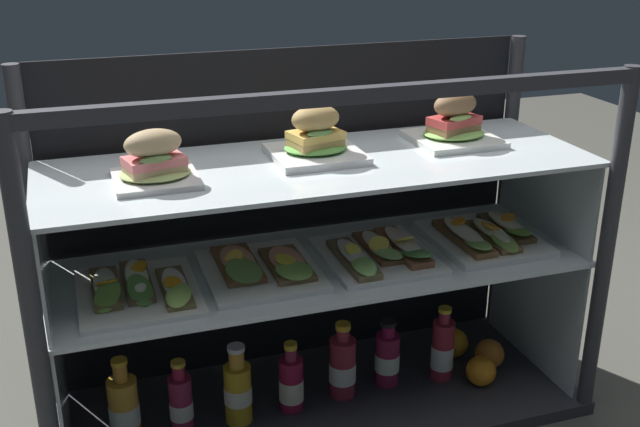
{
  "coord_description": "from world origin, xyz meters",
  "views": [
    {
      "loc": [
        -0.54,
        -1.61,
        1.22
      ],
      "look_at": [
        0.0,
        0.0,
        0.55
      ],
      "focal_mm": 43.37,
      "sensor_mm": 36.0,
      "label": 1
    }
  ],
  "objects_px": {
    "open_sandwich_tray_mid_right": "(380,253)",
    "orange_fruit_rolled_forward": "(489,354)",
    "open_sandwich_tray_far_left": "(261,267)",
    "orange_fruit_near_left_post": "(481,371)",
    "open_sandwich_tray_left_of_center": "(485,236)",
    "plated_roll_sandwich_near_left_corner": "(154,162)",
    "juice_bottle_front_right_end": "(124,407)",
    "plated_roll_sandwich_far_left": "(317,140)",
    "plated_roll_sandwich_mid_right": "(454,125)",
    "juice_bottle_tucked_behind": "(343,367)",
    "juice_bottle_back_center": "(442,350)",
    "juice_bottle_front_second": "(238,390)",
    "juice_bottle_back_left": "(387,358)",
    "juice_bottle_near_post": "(291,384)",
    "open_sandwich_tray_center": "(139,289)",
    "juice_bottle_front_left_end": "(181,402)",
    "orange_fruit_beside_bottles": "(453,343)"
  },
  "relations": [
    {
      "from": "open_sandwich_tray_far_left",
      "to": "juice_bottle_back_center",
      "type": "relative_size",
      "value": 1.41
    },
    {
      "from": "plated_roll_sandwich_mid_right",
      "to": "open_sandwich_tray_mid_right",
      "type": "bearing_deg",
      "value": -160.18
    },
    {
      "from": "juice_bottle_front_right_end",
      "to": "juice_bottle_back_center",
      "type": "relative_size",
      "value": 1.01
    },
    {
      "from": "plated_roll_sandwich_far_left",
      "to": "juice_bottle_front_right_end",
      "type": "distance_m",
      "value": 0.79
    },
    {
      "from": "juice_bottle_front_left_end",
      "to": "juice_bottle_back_left",
      "type": "xyz_separation_m",
      "value": [
        0.55,
        0.02,
        0.0
      ]
    },
    {
      "from": "open_sandwich_tray_left_of_center",
      "to": "orange_fruit_rolled_forward",
      "type": "relative_size",
      "value": 3.69
    },
    {
      "from": "open_sandwich_tray_center",
      "to": "juice_bottle_back_center",
      "type": "distance_m",
      "value": 0.85
    },
    {
      "from": "open_sandwich_tray_left_of_center",
      "to": "juice_bottle_back_left",
      "type": "height_order",
      "value": "open_sandwich_tray_left_of_center"
    },
    {
      "from": "plated_roll_sandwich_near_left_corner",
      "to": "open_sandwich_tray_far_left",
      "type": "distance_m",
      "value": 0.36
    },
    {
      "from": "plated_roll_sandwich_far_left",
      "to": "juice_bottle_near_post",
      "type": "distance_m",
      "value": 0.63
    },
    {
      "from": "juice_bottle_front_second",
      "to": "juice_bottle_back_left",
      "type": "xyz_separation_m",
      "value": [
        0.42,
        0.04,
        -0.01
      ]
    },
    {
      "from": "open_sandwich_tray_center",
      "to": "juice_bottle_front_second",
      "type": "bearing_deg",
      "value": 3.72
    },
    {
      "from": "juice_bottle_tucked_behind",
      "to": "juice_bottle_front_left_end",
      "type": "bearing_deg",
      "value": -179.27
    },
    {
      "from": "plated_roll_sandwich_far_left",
      "to": "orange_fruit_near_left_post",
      "type": "distance_m",
      "value": 0.78
    },
    {
      "from": "plated_roll_sandwich_near_left_corner",
      "to": "plated_roll_sandwich_far_left",
      "type": "height_order",
      "value": "plated_roll_sandwich_far_left"
    },
    {
      "from": "plated_roll_sandwich_far_left",
      "to": "open_sandwich_tray_far_left",
      "type": "xyz_separation_m",
      "value": [
        -0.15,
        -0.05,
        -0.28
      ]
    },
    {
      "from": "juice_bottle_back_left",
      "to": "open_sandwich_tray_far_left",
      "type": "bearing_deg",
      "value": -174.79
    },
    {
      "from": "open_sandwich_tray_mid_right",
      "to": "orange_fruit_near_left_post",
      "type": "relative_size",
      "value": 3.79
    },
    {
      "from": "juice_bottle_tucked_behind",
      "to": "orange_fruit_beside_bottles",
      "type": "xyz_separation_m",
      "value": [
        0.36,
        0.08,
        -0.04
      ]
    },
    {
      "from": "juice_bottle_back_center",
      "to": "orange_fruit_rolled_forward",
      "type": "relative_size",
      "value": 2.61
    },
    {
      "from": "juice_bottle_front_right_end",
      "to": "orange_fruit_rolled_forward",
      "type": "xyz_separation_m",
      "value": [
        0.99,
        -0.01,
        -0.04
      ]
    },
    {
      "from": "open_sandwich_tray_mid_right",
      "to": "juice_bottle_tucked_behind",
      "type": "bearing_deg",
      "value": 160.27
    },
    {
      "from": "orange_fruit_near_left_post",
      "to": "juice_bottle_front_second",
      "type": "bearing_deg",
      "value": 175.35
    },
    {
      "from": "plated_roll_sandwich_mid_right",
      "to": "juice_bottle_front_right_end",
      "type": "xyz_separation_m",
      "value": [
        -0.86,
        -0.05,
        -0.61
      ]
    },
    {
      "from": "juice_bottle_near_post",
      "to": "juice_bottle_tucked_behind",
      "type": "height_order",
      "value": "juice_bottle_tucked_behind"
    },
    {
      "from": "open_sandwich_tray_far_left",
      "to": "juice_bottle_tucked_behind",
      "type": "distance_m",
      "value": 0.39
    },
    {
      "from": "plated_roll_sandwich_mid_right",
      "to": "juice_bottle_tucked_behind",
      "type": "distance_m",
      "value": 0.68
    },
    {
      "from": "plated_roll_sandwich_far_left",
      "to": "open_sandwich_tray_center",
      "type": "xyz_separation_m",
      "value": [
        -0.44,
        -0.07,
        -0.28
      ]
    },
    {
      "from": "juice_bottle_near_post",
      "to": "juice_bottle_back_center",
      "type": "relative_size",
      "value": 0.9
    },
    {
      "from": "juice_bottle_tucked_behind",
      "to": "juice_bottle_front_second",
      "type": "bearing_deg",
      "value": -175.96
    },
    {
      "from": "juice_bottle_back_center",
      "to": "plated_roll_sandwich_far_left",
      "type": "bearing_deg",
      "value": 172.88
    },
    {
      "from": "plated_roll_sandwich_near_left_corner",
      "to": "open_sandwich_tray_mid_right",
      "type": "bearing_deg",
      "value": -1.14
    },
    {
      "from": "plated_roll_sandwich_near_left_corner",
      "to": "open_sandwich_tray_mid_right",
      "type": "relative_size",
      "value": 0.58
    },
    {
      "from": "plated_roll_sandwich_far_left",
      "to": "juice_bottle_back_left",
      "type": "bearing_deg",
      "value": -5.67
    },
    {
      "from": "plated_roll_sandwich_near_left_corner",
      "to": "juice_bottle_front_right_end",
      "type": "height_order",
      "value": "plated_roll_sandwich_near_left_corner"
    },
    {
      "from": "juice_bottle_front_left_end",
      "to": "juice_bottle_back_center",
      "type": "relative_size",
      "value": 0.89
    },
    {
      "from": "open_sandwich_tray_far_left",
      "to": "juice_bottle_back_left",
      "type": "bearing_deg",
      "value": 5.21
    },
    {
      "from": "orange_fruit_rolled_forward",
      "to": "juice_bottle_front_left_end",
      "type": "bearing_deg",
      "value": -179.98
    },
    {
      "from": "plated_roll_sandwich_near_left_corner",
      "to": "open_sandwich_tray_far_left",
      "type": "bearing_deg",
      "value": 0.66
    },
    {
      "from": "juice_bottle_back_center",
      "to": "orange_fruit_rolled_forward",
      "type": "distance_m",
      "value": 0.16
    },
    {
      "from": "open_sandwich_tray_far_left",
      "to": "orange_fruit_near_left_post",
      "type": "distance_m",
      "value": 0.69
    },
    {
      "from": "plated_roll_sandwich_far_left",
      "to": "juice_bottle_near_post",
      "type": "relative_size",
      "value": 1.09
    },
    {
      "from": "plated_roll_sandwich_far_left",
      "to": "juice_bottle_front_left_end",
      "type": "relative_size",
      "value": 1.11
    },
    {
      "from": "juice_bottle_tucked_behind",
      "to": "juice_bottle_back_center",
      "type": "xyz_separation_m",
      "value": [
        0.28,
        -0.01,
        0.0
      ]
    },
    {
      "from": "open_sandwich_tray_mid_right",
      "to": "juice_bottle_back_center",
      "type": "relative_size",
      "value": 1.44
    },
    {
      "from": "juice_bottle_front_second",
      "to": "plated_roll_sandwich_mid_right",
      "type": "bearing_deg",
      "value": 6.97
    },
    {
      "from": "open_sandwich_tray_left_of_center",
      "to": "juice_bottle_tucked_behind",
      "type": "relative_size",
      "value": 1.43
    },
    {
      "from": "open_sandwich_tray_mid_right",
      "to": "orange_fruit_rolled_forward",
      "type": "bearing_deg",
      "value": 3.91
    },
    {
      "from": "juice_bottle_back_left",
      "to": "juice_bottle_front_second",
      "type": "bearing_deg",
      "value": -175.14
    },
    {
      "from": "open_sandwich_tray_far_left",
      "to": "juice_bottle_tucked_behind",
      "type": "xyz_separation_m",
      "value": [
        0.21,
        0.02,
        -0.32
      ]
    }
  ]
}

